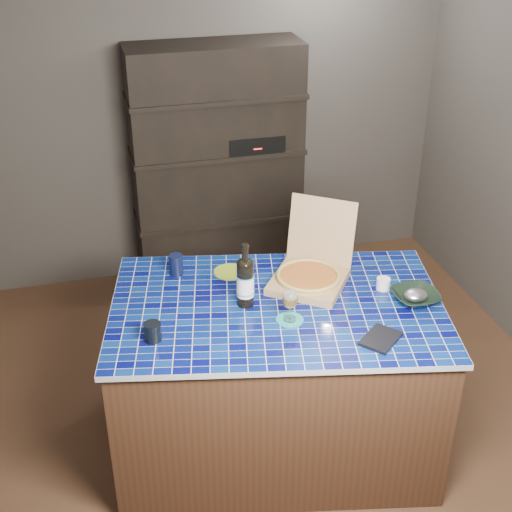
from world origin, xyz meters
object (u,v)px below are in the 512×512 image
object	(u,v)px
kitchen_island	(276,377)
pizza_box	(310,274)
dvd_case	(381,339)
bowl	(416,297)
mead_bottle	(245,281)
wine_glass	(290,300)

from	to	relation	value
kitchen_island	pizza_box	bearing A→B (deg)	47.76
pizza_box	dvd_case	world-z (taller)	pizza_box
pizza_box	bowl	xyz separation A→B (m)	(0.46, -0.31, -0.03)
mead_bottle	dvd_case	xyz separation A→B (m)	(0.53, -0.46, -0.13)
kitchen_island	dvd_case	size ratio (longest dim) A/B	9.40
dvd_case	bowl	world-z (taller)	bowl
kitchen_island	pizza_box	xyz separation A→B (m)	(0.22, 0.16, 0.51)
kitchen_island	pizza_box	world-z (taller)	pizza_box
wine_glass	dvd_case	size ratio (longest dim) A/B	0.85
dvd_case	mead_bottle	bearing A→B (deg)	-171.58
kitchen_island	dvd_case	bearing A→B (deg)	-34.99
dvd_case	bowl	xyz separation A→B (m)	(0.30, 0.26, 0.02)
bowl	pizza_box	bearing A→B (deg)	146.05
wine_glass	dvd_case	xyz separation A→B (m)	(0.36, -0.26, -0.11)
kitchen_island	pizza_box	size ratio (longest dim) A/B	3.25
mead_bottle	dvd_case	bearing A→B (deg)	-40.53
wine_glass	dvd_case	world-z (taller)	wine_glass
wine_glass	kitchen_island	bearing A→B (deg)	98.09
kitchen_island	wine_glass	world-z (taller)	wine_glass
bowl	wine_glass	bearing A→B (deg)	179.77
mead_bottle	bowl	xyz separation A→B (m)	(0.83, -0.20, -0.11)
bowl	mead_bottle	bearing A→B (deg)	166.79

